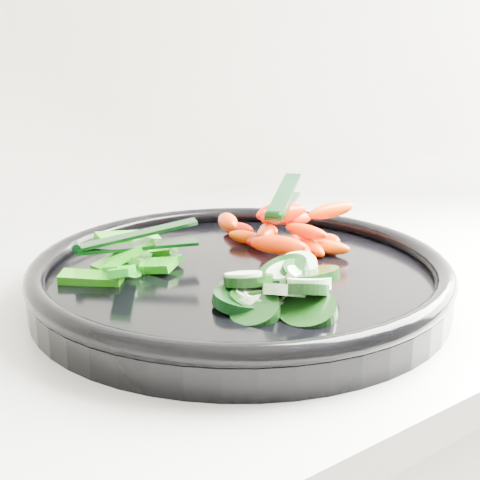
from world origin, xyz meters
TOP-DOWN VIEW (x-y plane):
  - veggie_tray at (0.25, 1.62)m, footprint 0.48×0.48m
  - cucumber_pile at (0.24, 1.55)m, footprint 0.12×0.13m
  - carrot_pile at (0.33, 1.65)m, footprint 0.15×0.16m
  - pepper_pile at (0.18, 1.69)m, footprint 0.13×0.12m
  - tong_carrot at (0.33, 1.65)m, footprint 0.10×0.08m
  - tong_pepper at (0.18, 1.69)m, footprint 0.11×0.05m

SIDE VIEW (x-z plane):
  - veggie_tray at x=0.25m, z-range 0.93..0.97m
  - pepper_pile at x=0.18m, z-range 0.94..0.98m
  - cucumber_pile at x=0.24m, z-range 0.95..0.98m
  - carrot_pile at x=0.33m, z-range 0.95..1.00m
  - tong_pepper at x=0.18m, z-range 0.97..0.99m
  - tong_carrot at x=0.33m, z-range 0.99..1.02m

